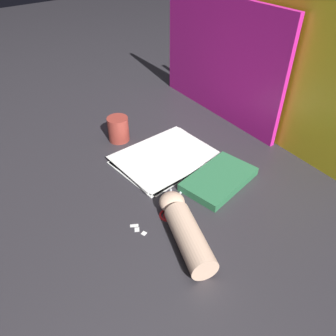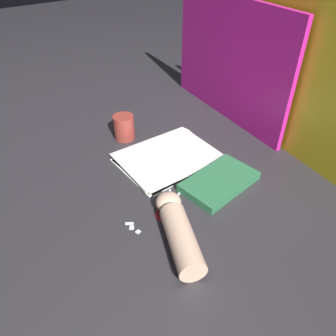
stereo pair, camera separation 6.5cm
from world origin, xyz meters
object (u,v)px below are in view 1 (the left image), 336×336
paper_stack (166,157)px  mug (118,129)px  scissors (171,210)px  book_closed (219,179)px  hand_forearm (185,229)px

paper_stack → mug: 0.24m
paper_stack → scissors: (0.22, -0.16, -0.00)m
mug → book_closed: bearing=13.8°
hand_forearm → mug: mug is taller
paper_stack → mug: size_ratio=3.67×
mug → hand_forearm: bearing=-14.8°
scissors → mug: 0.46m
scissors → book_closed: bearing=89.3°
scissors → hand_forearm: (0.11, -0.04, 0.03)m
paper_stack → mug: (-0.22, -0.06, 0.04)m
hand_forearm → scissors: bearing=159.4°
mug → scissors: bearing=-13.3°
book_closed → scissors: 0.21m
book_closed → hand_forearm: hand_forearm is taller
book_closed → paper_stack: bearing=-166.5°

